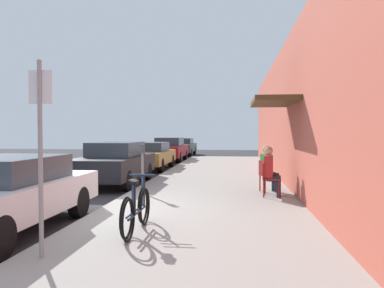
{
  "coord_description": "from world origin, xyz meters",
  "views": [
    {
      "loc": [
        2.94,
        -7.9,
        1.78
      ],
      "look_at": [
        1.09,
        8.2,
        1.27
      ],
      "focal_mm": 35.27,
      "sensor_mm": 36.0,
      "label": 1
    }
  ],
  "objects_px": {
    "parked_car_4": "(182,146)",
    "seated_patron_1": "(268,167)",
    "cafe_chair_0": "(268,177)",
    "cafe_chair_1": "(266,174)",
    "bicycle_1": "(135,209)",
    "bicycle_0": "(137,211)",
    "parked_car_2": "(150,155)",
    "parked_car_3": "(169,149)",
    "street_sign": "(40,143)",
    "seated_patron_0": "(271,170)",
    "parked_car_0": "(4,193)",
    "parking_meter": "(142,165)",
    "parked_car_1": "(115,163)"
  },
  "relations": [
    {
      "from": "parked_car_4",
      "to": "seated_patron_1",
      "type": "xyz_separation_m",
      "value": [
        4.96,
        -17.97,
        0.12
      ]
    },
    {
      "from": "cafe_chair_0",
      "to": "cafe_chair_1",
      "type": "distance_m",
      "value": 0.72
    },
    {
      "from": "bicycle_1",
      "to": "seated_patron_1",
      "type": "relative_size",
      "value": 1.33
    },
    {
      "from": "bicycle_0",
      "to": "seated_patron_1",
      "type": "relative_size",
      "value": 1.33
    },
    {
      "from": "parked_car_2",
      "to": "parked_car_3",
      "type": "height_order",
      "value": "parked_car_3"
    },
    {
      "from": "parked_car_2",
      "to": "parked_car_4",
      "type": "height_order",
      "value": "parked_car_4"
    },
    {
      "from": "parked_car_4",
      "to": "bicycle_1",
      "type": "height_order",
      "value": "parked_car_4"
    },
    {
      "from": "street_sign",
      "to": "seated_patron_1",
      "type": "distance_m",
      "value": 6.88
    },
    {
      "from": "parked_car_2",
      "to": "seated_patron_0",
      "type": "height_order",
      "value": "seated_patron_0"
    },
    {
      "from": "street_sign",
      "to": "seated_patron_0",
      "type": "distance_m",
      "value": 6.26
    },
    {
      "from": "bicycle_1",
      "to": "cafe_chair_0",
      "type": "xyz_separation_m",
      "value": [
        2.52,
        3.68,
        0.14
      ]
    },
    {
      "from": "parked_car_3",
      "to": "bicycle_0",
      "type": "bearing_deg",
      "value": -81.75
    },
    {
      "from": "cafe_chair_1",
      "to": "seated_patron_1",
      "type": "distance_m",
      "value": 0.2
    },
    {
      "from": "parked_car_0",
      "to": "street_sign",
      "type": "distance_m",
      "value": 2.32
    },
    {
      "from": "parked_car_3",
      "to": "parking_meter",
      "type": "bearing_deg",
      "value": -83.17
    },
    {
      "from": "cafe_chair_0",
      "to": "seated_patron_1",
      "type": "relative_size",
      "value": 0.67
    },
    {
      "from": "parked_car_0",
      "to": "cafe_chair_0",
      "type": "bearing_deg",
      "value": 36.82
    },
    {
      "from": "parked_car_4",
      "to": "bicycle_1",
      "type": "bearing_deg",
      "value": -83.95
    },
    {
      "from": "parked_car_0",
      "to": "cafe_chair_1",
      "type": "relative_size",
      "value": 5.06
    },
    {
      "from": "parked_car_4",
      "to": "bicycle_1",
      "type": "xyz_separation_m",
      "value": [
        2.37,
        -22.39,
        -0.22
      ]
    },
    {
      "from": "parked_car_2",
      "to": "seated_patron_0",
      "type": "xyz_separation_m",
      "value": [
        4.95,
        -7.74,
        0.13
      ]
    },
    {
      "from": "parked_car_3",
      "to": "seated_patron_1",
      "type": "bearing_deg",
      "value": -68.05
    },
    {
      "from": "cafe_chair_1",
      "to": "seated_patron_1",
      "type": "bearing_deg",
      "value": 17.74
    },
    {
      "from": "parked_car_4",
      "to": "cafe_chair_1",
      "type": "xyz_separation_m",
      "value": [
        4.9,
        -17.99,
        -0.08
      ]
    },
    {
      "from": "parked_car_1",
      "to": "parked_car_0",
      "type": "bearing_deg",
      "value": -90.0
    },
    {
      "from": "parked_car_3",
      "to": "seated_patron_0",
      "type": "height_order",
      "value": "parked_car_3"
    },
    {
      "from": "parked_car_1",
      "to": "seated_patron_1",
      "type": "distance_m",
      "value": 5.26
    },
    {
      "from": "parking_meter",
      "to": "cafe_chair_1",
      "type": "height_order",
      "value": "parking_meter"
    },
    {
      "from": "parking_meter",
      "to": "seated_patron_1",
      "type": "xyz_separation_m",
      "value": [
        3.41,
        0.64,
        -0.07
      ]
    },
    {
      "from": "cafe_chair_1",
      "to": "parked_car_2",
      "type": "bearing_deg",
      "value": 124.92
    },
    {
      "from": "parked_car_0",
      "to": "cafe_chair_1",
      "type": "bearing_deg",
      "value": 41.81
    },
    {
      "from": "parked_car_3",
      "to": "cafe_chair_1",
      "type": "bearing_deg",
      "value": -68.3
    },
    {
      "from": "street_sign",
      "to": "cafe_chair_0",
      "type": "height_order",
      "value": "street_sign"
    },
    {
      "from": "cafe_chair_1",
      "to": "seated_patron_1",
      "type": "xyz_separation_m",
      "value": [
        0.06,
        0.02,
        0.19
      ]
    },
    {
      "from": "parking_meter",
      "to": "bicycle_1",
      "type": "bearing_deg",
      "value": -77.72
    },
    {
      "from": "cafe_chair_1",
      "to": "cafe_chair_0",
      "type": "bearing_deg",
      "value": -90.26
    },
    {
      "from": "parked_car_0",
      "to": "cafe_chair_0",
      "type": "xyz_separation_m",
      "value": [
        4.89,
        3.66,
        -0.08
      ]
    },
    {
      "from": "parked_car_0",
      "to": "cafe_chair_0",
      "type": "distance_m",
      "value": 6.12
    },
    {
      "from": "parked_car_4",
      "to": "seated_patron_1",
      "type": "bearing_deg",
      "value": -74.59
    },
    {
      "from": "parking_meter",
      "to": "seated_patron_1",
      "type": "distance_m",
      "value": 3.47
    },
    {
      "from": "bicycle_1",
      "to": "cafe_chair_1",
      "type": "height_order",
      "value": "bicycle_1"
    },
    {
      "from": "parked_car_1",
      "to": "bicycle_0",
      "type": "height_order",
      "value": "parked_car_1"
    },
    {
      "from": "parked_car_4",
      "to": "bicycle_0",
      "type": "distance_m",
      "value": 22.66
    },
    {
      "from": "bicycle_1",
      "to": "seated_patron_0",
      "type": "bearing_deg",
      "value": 54.84
    },
    {
      "from": "parked_car_0",
      "to": "bicycle_1",
      "type": "bearing_deg",
      "value": -0.27
    },
    {
      "from": "bicycle_1",
      "to": "seated_patron_1",
      "type": "bearing_deg",
      "value": 59.63
    },
    {
      "from": "parked_car_2",
      "to": "parking_meter",
      "type": "xyz_separation_m",
      "value": [
        1.55,
        -7.64,
        0.2
      ]
    },
    {
      "from": "bicycle_0",
      "to": "seated_patron_1",
      "type": "height_order",
      "value": "seated_patron_1"
    },
    {
      "from": "seated_patron_1",
      "to": "parked_car_2",
      "type": "bearing_deg",
      "value": 125.3
    },
    {
      "from": "parked_car_0",
      "to": "parked_car_2",
      "type": "distance_m",
      "value": 11.4
    }
  ]
}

